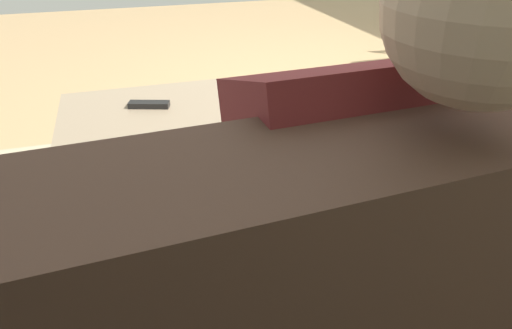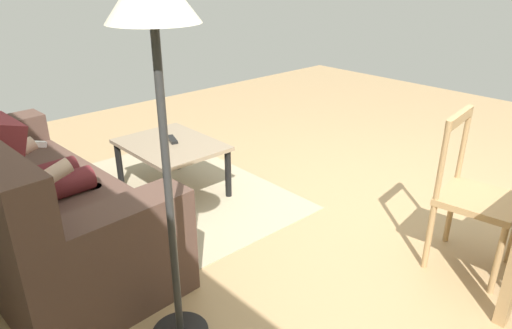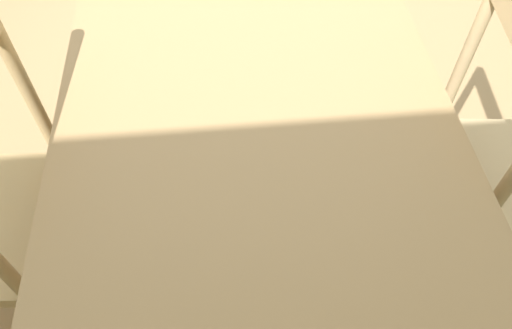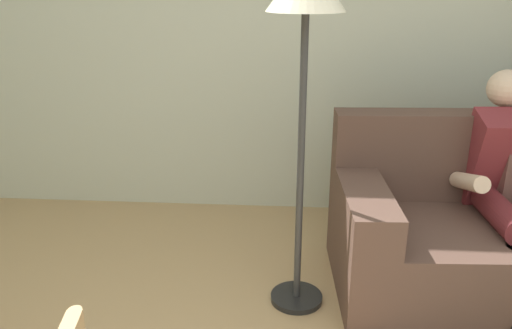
# 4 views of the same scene
# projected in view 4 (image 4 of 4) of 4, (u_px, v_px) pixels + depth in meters

# --- Properties ---
(wall_back) EXTENTS (6.09, 0.12, 2.71)m
(wall_back) POSITION_uv_depth(u_px,v_px,m) (285.00, 23.00, 3.51)
(wall_back) COLOR beige
(wall_back) RESTS_ON ground_plane
(person_lounging) EXTENTS (0.61, 0.94, 1.17)m
(person_lounging) POSITION_uv_depth(u_px,v_px,m) (512.00, 182.00, 2.78)
(person_lounging) COLOR maroon
(person_lounging) RESTS_ON ground_plane
(floor_lamp) EXTENTS (0.36, 0.36, 1.75)m
(floor_lamp) POSITION_uv_depth(u_px,v_px,m) (305.00, 20.00, 2.28)
(floor_lamp) COLOR black
(floor_lamp) RESTS_ON ground_plane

